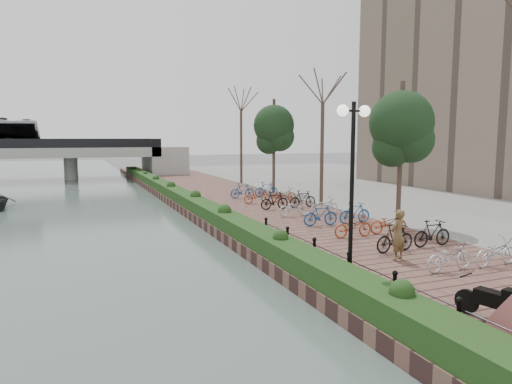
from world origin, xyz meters
TOP-DOWN VIEW (x-y plane):
  - ground at (0.00, 0.00)m, footprint 220.00×220.00m
  - promenade at (4.00, 17.50)m, footprint 8.00×75.00m
  - inland_pavement at (20.00, 17.50)m, footprint 24.00×75.00m
  - hedge at (0.60, 20.00)m, footprint 1.10×56.00m
  - chain_fence at (1.40, 2.00)m, footprint 0.10×14.10m
  - lamppost at (1.41, 2.96)m, footprint 1.02×0.32m
  - motorcycle at (2.62, -0.78)m, footprint 0.82×1.55m
  - pedestrian at (4.00, 4.11)m, footprint 0.71×0.58m
  - bicycle_parking at (5.50, 11.40)m, footprint 2.40×19.89m
  - street_trees at (8.00, 12.68)m, footprint 3.20×37.12m

SIDE VIEW (x-z plane):
  - ground at x=0.00m, z-range 0.00..0.00m
  - promenade at x=4.00m, z-range 0.00..0.50m
  - inland_pavement at x=20.00m, z-range 0.00..0.50m
  - hedge at x=0.60m, z-range 0.50..1.10m
  - chain_fence at x=1.40m, z-range 0.50..1.20m
  - motorcycle at x=2.62m, z-range 0.50..1.43m
  - bicycle_parking at x=5.50m, z-range 0.47..1.47m
  - pedestrian at x=4.00m, z-range 0.50..2.18m
  - street_trees at x=8.00m, z-range 0.29..7.09m
  - lamppost at x=1.41m, z-range 1.59..6.57m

